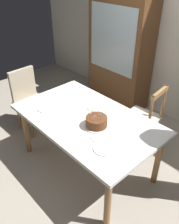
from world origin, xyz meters
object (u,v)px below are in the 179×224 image
at_px(plate_near_guest, 104,149).
at_px(china_cabinet, 120,52).
at_px(dining_table, 87,123).
at_px(plate_far_side, 96,107).
at_px(birthday_cake, 96,122).
at_px(plate_near_celebrant, 47,108).
at_px(chair_spindle_back, 143,119).
at_px(chair_upholstered, 28,97).

relative_size(plate_near_guest, china_cabinet, 0.12).
bearing_deg(dining_table, plate_far_side, 110.28).
height_order(dining_table, plate_far_side, plate_far_side).
bearing_deg(china_cabinet, birthday_cake, -56.05).
relative_size(dining_table, plate_near_celebrant, 7.79).
relative_size(dining_table, chair_spindle_back, 1.80).
height_order(dining_table, china_cabinet, china_cabinet).
xyz_separation_m(birthday_cake, plate_near_celebrant, (-0.67, -0.20, -0.05)).
relative_size(birthday_cake, chair_spindle_back, 0.29).
relative_size(plate_near_celebrant, chair_upholstered, 0.23).
distance_m(plate_far_side, plate_near_guest, 0.76).
distance_m(dining_table, chair_spindle_back, 0.89).
relative_size(plate_near_celebrant, chair_spindle_back, 0.23).
height_order(plate_far_side, chair_upholstered, chair_upholstered).
bearing_deg(plate_far_side, chair_upholstered, -165.74).
bearing_deg(dining_table, chair_upholstered, -177.11).
bearing_deg(chair_spindle_back, plate_far_side, -116.63).
bearing_deg(chair_spindle_back, china_cabinet, 146.70).
distance_m(plate_near_celebrant, chair_upholstered, 0.83).
relative_size(dining_table, china_cabinet, 0.90).
relative_size(plate_far_side, chair_upholstered, 0.23).
distance_m(plate_near_celebrant, plate_near_guest, 0.99).
height_order(dining_table, plate_near_guest, plate_near_guest).
distance_m(plate_far_side, chair_upholstered, 1.22).
distance_m(plate_far_side, china_cabinet, 1.55).
distance_m(birthday_cake, chair_spindle_back, 0.94).
distance_m(dining_table, plate_far_side, 0.26).
relative_size(birthday_cake, plate_near_celebrant, 1.27).
bearing_deg(china_cabinet, dining_table, -60.69).
bearing_deg(plate_near_guest, birthday_cake, 147.90).
xyz_separation_m(plate_far_side, chair_spindle_back, (0.30, 0.61, -0.31)).
bearing_deg(plate_far_side, plate_near_celebrant, -129.73).
height_order(chair_upholstered, china_cabinet, china_cabinet).
bearing_deg(plate_far_side, birthday_cake, -43.18).
bearing_deg(dining_table, chair_spindle_back, 75.38).
xyz_separation_m(plate_near_celebrant, plate_near_guest, (0.99, 0.00, 0.00)).
height_order(plate_near_guest, china_cabinet, china_cabinet).
relative_size(birthday_cake, china_cabinet, 0.15).
xyz_separation_m(plate_far_side, china_cabinet, (-0.79, 1.33, 0.19)).
bearing_deg(china_cabinet, chair_spindle_back, -33.30).
bearing_deg(plate_far_side, china_cabinet, 120.75).
xyz_separation_m(plate_far_side, plate_near_guest, (0.60, -0.46, 0.00)).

